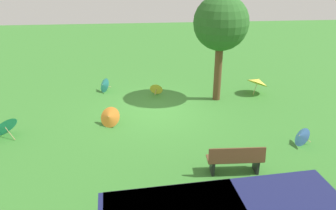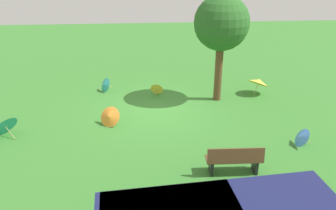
{
  "view_description": "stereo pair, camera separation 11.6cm",
  "coord_description": "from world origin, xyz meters",
  "views": [
    {
      "loc": [
        0.75,
        12.3,
        5.7
      ],
      "look_at": [
        -0.32,
        0.85,
        0.6
      ],
      "focal_mm": 35.52,
      "sensor_mm": 36.0,
      "label": 1
    },
    {
      "loc": [
        0.63,
        12.31,
        5.7
      ],
      "look_at": [
        -0.32,
        0.85,
        0.6
      ],
      "focal_mm": 35.52,
      "sensor_mm": 36.0,
      "label": 2
    }
  ],
  "objects": [
    {
      "name": "park_bench",
      "position": [
        -1.91,
        4.52,
        0.47
      ],
      "size": [
        1.62,
        0.54,
        0.9
      ],
      "color": "brown",
      "rests_on": "ground"
    },
    {
      "name": "parasol_yellow_1",
      "position": [
        -0.04,
        -1.73,
        0.29
      ],
      "size": [
        0.65,
        0.62,
        0.58
      ],
      "color": "tan",
      "rests_on": "ground"
    },
    {
      "name": "parasol_teal_1",
      "position": [
        2.38,
        -2.28,
        0.33
      ],
      "size": [
        0.7,
        0.79,
        0.67
      ],
      "color": "tan",
      "rests_on": "ground"
    },
    {
      "name": "ground",
      "position": [
        0.0,
        0.0,
        0.0
      ],
      "size": [
        40.0,
        40.0,
        0.0
      ],
      "primitive_type": "plane",
      "color": "#387A2D"
    },
    {
      "name": "parasol_teal_0",
      "position": [
        5.45,
        1.63,
        0.42
      ],
      "size": [
        1.09,
        1.12,
        0.83
      ],
      "color": "tan",
      "rests_on": "ground"
    },
    {
      "name": "shade_tree",
      "position": [
        -2.63,
        -0.95,
        3.27
      ],
      "size": [
        2.24,
        2.24,
        4.44
      ],
      "color": "brown",
      "rests_on": "ground"
    },
    {
      "name": "parasol_blue_0",
      "position": [
        -4.51,
        3.16,
        0.32
      ],
      "size": [
        0.62,
        0.69,
        0.63
      ],
      "color": "tan",
      "rests_on": "ground"
    },
    {
      "name": "parasol_orange_1",
      "position": [
        1.87,
        1.18,
        0.36
      ],
      "size": [
        0.95,
        0.86,
        0.72
      ],
      "color": "tan",
      "rests_on": "ground"
    },
    {
      "name": "parasol_yellow_0",
      "position": [
        -4.63,
        -1.43,
        0.59
      ],
      "size": [
        1.34,
        1.34,
        0.91
      ],
      "color": "tan",
      "rests_on": "ground"
    }
  ]
}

